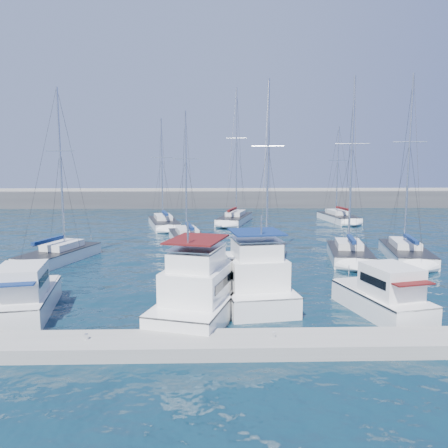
{
  "coord_description": "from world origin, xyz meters",
  "views": [
    {
      "loc": [
        -2.63,
        -28.86,
        8.03
      ],
      "look_at": [
        -1.65,
        7.26,
        3.0
      ],
      "focal_mm": 35.0,
      "sensor_mm": 36.0,
      "label": 1
    }
  ],
  "objects_px": {
    "sailboat_back_b": "(235,219)",
    "motor_yacht_stbd_outer": "(384,298)",
    "motor_yacht_port_inner": "(203,294)",
    "sailboat_back_a": "(164,223)",
    "motor_yacht_stbd_inner": "(253,283)",
    "sailboat_mid_c": "(266,255)",
    "sailboat_back_c": "(338,218)",
    "sailboat_mid_e": "(406,253)",
    "motor_yacht_port_outer": "(25,298)",
    "sailboat_mid_b": "(188,238)",
    "sailboat_mid_d": "(349,253)",
    "sailboat_mid_a": "(59,255)"
  },
  "relations": [
    {
      "from": "motor_yacht_stbd_outer",
      "to": "sailboat_back_c",
      "type": "distance_m",
      "value": 38.75
    },
    {
      "from": "motor_yacht_port_inner",
      "to": "sailboat_back_a",
      "type": "distance_m",
      "value": 33.08
    },
    {
      "from": "motor_yacht_port_outer",
      "to": "sailboat_back_c",
      "type": "distance_m",
      "value": 46.38
    },
    {
      "from": "sailboat_mid_d",
      "to": "sailboat_back_c",
      "type": "xyz_separation_m",
      "value": [
        6.11,
        24.35,
        -0.03
      ]
    },
    {
      "from": "motor_yacht_stbd_outer",
      "to": "sailboat_mid_b",
      "type": "bearing_deg",
      "value": 104.66
    },
    {
      "from": "motor_yacht_port_inner",
      "to": "sailboat_mid_d",
      "type": "distance_m",
      "value": 17.87
    },
    {
      "from": "sailboat_back_b",
      "to": "sailboat_back_a",
      "type": "bearing_deg",
      "value": -140.86
    },
    {
      "from": "sailboat_mid_c",
      "to": "sailboat_back_c",
      "type": "relative_size",
      "value": 1.12
    },
    {
      "from": "motor_yacht_port_inner",
      "to": "sailboat_back_b",
      "type": "xyz_separation_m",
      "value": [
        3.61,
        36.66,
        -0.59
      ]
    },
    {
      "from": "motor_yacht_port_outer",
      "to": "sailboat_back_a",
      "type": "xyz_separation_m",
      "value": [
        3.82,
        32.31,
        -0.44
      ]
    },
    {
      "from": "motor_yacht_stbd_inner",
      "to": "sailboat_mid_d",
      "type": "height_order",
      "value": "sailboat_mid_d"
    },
    {
      "from": "sailboat_back_a",
      "to": "sailboat_back_b",
      "type": "height_order",
      "value": "sailboat_back_b"
    },
    {
      "from": "sailboat_mid_e",
      "to": "sailboat_back_c",
      "type": "height_order",
      "value": "sailboat_mid_e"
    },
    {
      "from": "motor_yacht_stbd_inner",
      "to": "sailboat_back_c",
      "type": "relative_size",
      "value": 0.6
    },
    {
      "from": "motor_yacht_port_inner",
      "to": "sailboat_mid_d",
      "type": "relative_size",
      "value": 0.63
    },
    {
      "from": "motor_yacht_port_outer",
      "to": "sailboat_mid_c",
      "type": "distance_m",
      "value": 18.89
    },
    {
      "from": "sailboat_back_b",
      "to": "sailboat_mid_e",
      "type": "bearing_deg",
      "value": -44.8
    },
    {
      "from": "sailboat_back_b",
      "to": "motor_yacht_stbd_outer",
      "type": "bearing_deg",
      "value": -65.27
    },
    {
      "from": "sailboat_mid_c",
      "to": "motor_yacht_port_inner",
      "type": "bearing_deg",
      "value": -99.46
    },
    {
      "from": "motor_yacht_port_outer",
      "to": "sailboat_mid_b",
      "type": "height_order",
      "value": "sailboat_mid_b"
    },
    {
      "from": "sailboat_mid_d",
      "to": "sailboat_back_a",
      "type": "distance_m",
      "value": 26.23
    },
    {
      "from": "sailboat_mid_c",
      "to": "sailboat_back_c",
      "type": "distance_m",
      "value": 28.29
    },
    {
      "from": "sailboat_mid_d",
      "to": "sailboat_back_b",
      "type": "bearing_deg",
      "value": 120.24
    },
    {
      "from": "sailboat_mid_a",
      "to": "sailboat_mid_b",
      "type": "distance_m",
      "value": 12.8
    },
    {
      "from": "motor_yacht_stbd_inner",
      "to": "sailboat_mid_c",
      "type": "height_order",
      "value": "sailboat_mid_c"
    },
    {
      "from": "sailboat_mid_a",
      "to": "motor_yacht_port_outer",
      "type": "bearing_deg",
      "value": -60.79
    },
    {
      "from": "motor_yacht_stbd_outer",
      "to": "sailboat_mid_e",
      "type": "xyz_separation_m",
      "value": [
        7.27,
        13.63,
        -0.41
      ]
    },
    {
      "from": "motor_yacht_stbd_outer",
      "to": "sailboat_back_b",
      "type": "height_order",
      "value": "sailboat_back_b"
    },
    {
      "from": "motor_yacht_port_inner",
      "to": "sailboat_back_a",
      "type": "height_order",
      "value": "sailboat_back_a"
    },
    {
      "from": "sailboat_mid_c",
      "to": "sailboat_mid_e",
      "type": "relative_size",
      "value": 0.96
    },
    {
      "from": "sailboat_back_a",
      "to": "sailboat_back_c",
      "type": "relative_size",
      "value": 1.04
    },
    {
      "from": "sailboat_mid_e",
      "to": "sailboat_back_b",
      "type": "relative_size",
      "value": 0.85
    },
    {
      "from": "motor_yacht_port_inner",
      "to": "sailboat_mid_c",
      "type": "relative_size",
      "value": 0.65
    },
    {
      "from": "sailboat_mid_a",
      "to": "sailboat_back_c",
      "type": "height_order",
      "value": "sailboat_mid_a"
    },
    {
      "from": "sailboat_back_c",
      "to": "sailboat_mid_d",
      "type": "bearing_deg",
      "value": -110.76
    },
    {
      "from": "motor_yacht_stbd_inner",
      "to": "sailboat_mid_d",
      "type": "distance_m",
      "value": 14.33
    },
    {
      "from": "motor_yacht_stbd_inner",
      "to": "sailboat_mid_b",
      "type": "bearing_deg",
      "value": 95.92
    },
    {
      "from": "sailboat_mid_b",
      "to": "sailboat_back_c",
      "type": "height_order",
      "value": "sailboat_mid_b"
    },
    {
      "from": "motor_yacht_port_outer",
      "to": "sailboat_mid_d",
      "type": "bearing_deg",
      "value": 20.8
    },
    {
      "from": "motor_yacht_port_inner",
      "to": "sailboat_mid_c",
      "type": "distance_m",
      "value": 13.48
    },
    {
      "from": "sailboat_mid_a",
      "to": "sailboat_back_b",
      "type": "relative_size",
      "value": 0.79
    },
    {
      "from": "sailboat_mid_e",
      "to": "sailboat_mid_d",
      "type": "bearing_deg",
      "value": -166.53
    },
    {
      "from": "motor_yacht_stbd_inner",
      "to": "sailboat_mid_e",
      "type": "xyz_separation_m",
      "value": [
        14.06,
        11.18,
        -0.6
      ]
    },
    {
      "from": "sailboat_mid_a",
      "to": "sailboat_mid_e",
      "type": "distance_m",
      "value": 29.09
    },
    {
      "from": "sailboat_mid_d",
      "to": "sailboat_back_c",
      "type": "distance_m",
      "value": 25.1
    },
    {
      "from": "motor_yacht_port_outer",
      "to": "motor_yacht_stbd_inner",
      "type": "xyz_separation_m",
      "value": [
        12.34,
        1.91,
        0.19
      ]
    },
    {
      "from": "sailboat_mid_c",
      "to": "sailboat_back_c",
      "type": "bearing_deg",
      "value": 74.05
    },
    {
      "from": "sailboat_mid_b",
      "to": "sailboat_back_c",
      "type": "distance_m",
      "value": 25.97
    },
    {
      "from": "motor_yacht_stbd_outer",
      "to": "sailboat_mid_b",
      "type": "distance_m",
      "value": 24.3
    },
    {
      "from": "sailboat_mid_c",
      "to": "sailboat_mid_d",
      "type": "height_order",
      "value": "sailboat_mid_d"
    }
  ]
}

